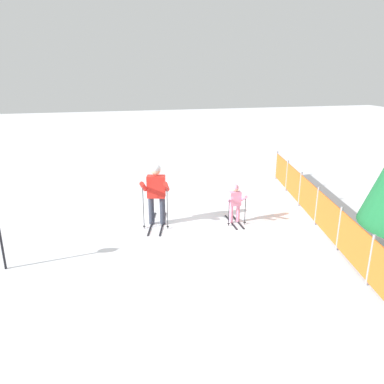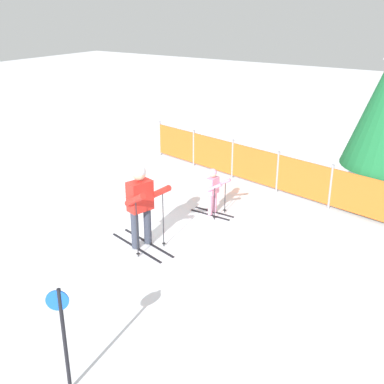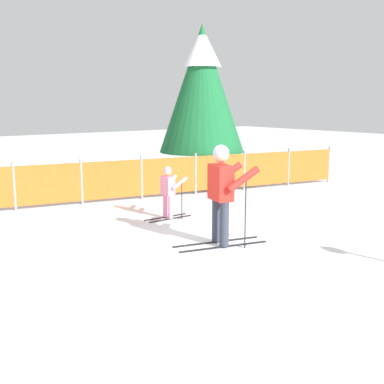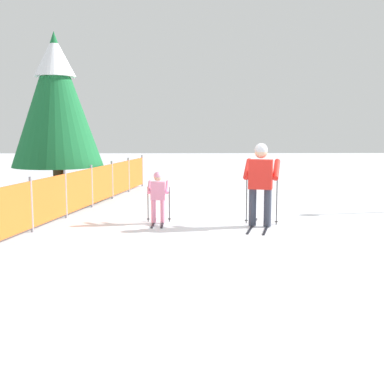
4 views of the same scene
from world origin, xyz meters
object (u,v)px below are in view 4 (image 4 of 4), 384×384
at_px(skier_adult, 261,177).
at_px(skier_child, 158,193).
at_px(safety_fence, 79,190).
at_px(conifer_far, 56,98).

relative_size(skier_adult, skier_child, 1.55).
bearing_deg(skier_child, safety_fence, 55.68).
bearing_deg(safety_fence, skier_child, -125.34).
bearing_deg(safety_fence, conifer_far, 27.44).
bearing_deg(conifer_far, skier_adult, -125.55).
height_order(skier_child, conifer_far, conifer_far).
xyz_separation_m(skier_adult, conifer_far, (3.67, 5.14, 1.84)).
bearing_deg(safety_fence, skier_adult, -113.35).
relative_size(safety_fence, conifer_far, 2.27).
height_order(skier_adult, safety_fence, skier_adult).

